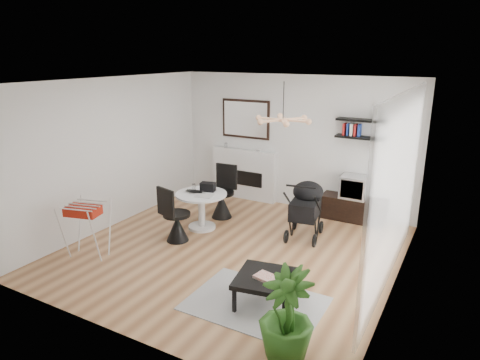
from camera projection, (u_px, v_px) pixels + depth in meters
The scene contains 25 objects.
floor at pixel (232, 250), 6.98m from camera, with size 5.00×5.00×0.00m, color #8F5B37.
ceiling at pixel (232, 81), 6.21m from camera, with size 5.00×5.00×0.00m, color white.
wall_back at pixel (294, 142), 8.69m from camera, with size 5.00×5.00×0.00m, color white.
wall_left at pixel (113, 153), 7.76m from camera, with size 5.00×5.00×0.00m, color white.
wall_right at pixel (402, 196), 5.43m from camera, with size 5.00×5.00×0.00m, color white.
sheer_curtain at pixel (396, 191), 5.65m from camera, with size 0.04×3.60×2.60m, color white.
fireplace at pixel (244, 168), 9.33m from camera, with size 1.50×0.17×2.16m.
shelf_lower at pixel (360, 137), 7.88m from camera, with size 0.90×0.25×0.04m, color black.
shelf_upper at pixel (361, 120), 7.79m from camera, with size 0.90×0.25×0.04m, color black.
pendant_lamp at pixel (283, 120), 6.29m from camera, with size 0.90×0.90×0.10m, color #E1A376, non-canonical shape.
tv_console at pixel (353, 209), 8.19m from camera, with size 1.21×0.42×0.46m, color black.
crt_tv at pixel (354, 187), 8.07m from camera, with size 0.49×0.42×0.42m.
dining_table at pixel (201, 205), 7.74m from camera, with size 0.92×0.92×0.68m.
laptop at pixel (194, 192), 7.69m from camera, with size 0.33×0.21×0.03m, color black.
black_bag at pixel (208, 187), 7.78m from camera, with size 0.27×0.16×0.16m, color black.
newspaper at pixel (204, 196), 7.54m from camera, with size 0.30×0.25×0.01m, color silver.
drinking_glass at pixel (194, 187), 7.86m from camera, with size 0.07×0.07×0.11m, color white.
chair_far at pixel (222, 201), 8.33m from camera, with size 0.49×0.50×1.03m.
chair_near at pixel (176, 224), 7.25m from camera, with size 0.50×0.52×0.98m.
drying_rack at pixel (87, 229), 6.65m from camera, with size 0.71×0.68×0.88m.
stroller at pixel (306, 211), 7.41m from camera, with size 0.66×0.93×1.08m.
rug at pixel (255, 303), 5.49m from camera, with size 1.69×1.22×0.01m, color #ADADAD.
coffee_table at pixel (266, 279), 5.41m from camera, with size 0.85×0.85×0.38m.
magazines at pixel (266, 277), 5.34m from camera, with size 0.26×0.20×0.04m, color #C54431.
potted_plant at pixel (286, 315), 4.39m from camera, with size 0.57×0.57×1.02m, color #295B1A.
Camera 1 is at (3.20, -5.50, 3.09)m, focal length 32.00 mm.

